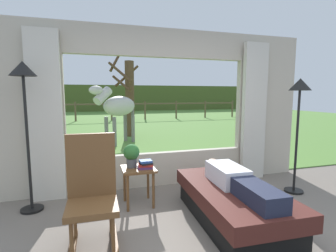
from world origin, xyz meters
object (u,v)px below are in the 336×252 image
reclining_person (236,180)px  side_table (138,175)px  horse (118,107)px  floor_lamp_right (299,101)px  book_stack (145,164)px  potted_plant (131,154)px  recliner_sofa (233,203)px  floor_lamp_left (24,91)px  pasture_tree (129,96)px  rocking_chair (92,192)px

reclining_person → side_table: size_ratio=2.76×
horse → side_table: bearing=135.7°
floor_lamp_right → book_stack: bearing=175.7°
potted_plant → book_stack: size_ratio=1.49×
recliner_sofa → floor_lamp_left: floor_lamp_left is taller
recliner_sofa → floor_lamp_left: 2.90m
recliner_sofa → book_stack: 1.21m
floor_lamp_left → pasture_tree: bearing=69.7°
book_stack → floor_lamp_left: size_ratio=0.11×
potted_plant → floor_lamp_right: 2.60m
potted_plant → book_stack: 0.24m
rocking_chair → floor_lamp_left: (-0.77, 1.01, 1.00)m
reclining_person → floor_lamp_left: floor_lamp_left is taller
side_table → potted_plant: (-0.08, 0.06, 0.28)m
horse → pasture_tree: bearing=-62.7°
book_stack → horse: horse is taller
reclining_person → recliner_sofa: bearing=92.5°
reclining_person → book_stack: size_ratio=6.68×
pasture_tree → reclining_person: bearing=-87.3°
side_table → floor_lamp_left: 1.79m
reclining_person → potted_plant: (-1.08, 0.88, 0.18)m
potted_plant → floor_lamp_left: bearing=172.9°
side_table → pasture_tree: (0.69, 5.80, 1.05)m
recliner_sofa → rocking_chair: 1.64m
rocking_chair → recliner_sofa: bearing=1.8°
floor_lamp_left → floor_lamp_right: 3.81m
floor_lamp_right → horse: (-2.25, 4.62, -0.26)m
reclining_person → floor_lamp_right: size_ratio=0.82×
recliner_sofa → horse: size_ratio=1.00×
rocking_chair → potted_plant: size_ratio=3.50×
recliner_sofa → reclining_person: bearing=-87.5°
floor_lamp_right → horse: 5.14m
potted_plant → recliner_sofa: bearing=-37.5°
recliner_sofa → rocking_chair: bearing=-176.8°
potted_plant → book_stack: potted_plant is taller
recliner_sofa → book_stack: book_stack is taller
potted_plant → pasture_tree: 5.84m
book_stack → floor_lamp_left: (-1.46, 0.28, 0.97)m
floor_lamp_left → pasture_tree: size_ratio=0.57×
floor_lamp_right → rocking_chair: bearing=-169.6°
rocking_chair → book_stack: (0.69, 0.73, 0.03)m
potted_plant → floor_lamp_left: (-1.29, 0.16, 0.85)m
reclining_person → potted_plant: size_ratio=4.48×
floor_lamp_left → reclining_person: bearing=-23.7°
reclining_person → floor_lamp_right: 1.76m
recliner_sofa → pasture_tree: bearing=95.2°
floor_lamp_left → book_stack: bearing=-11.0°
side_table → pasture_tree: size_ratio=0.15×
book_stack → pasture_tree: bearing=84.2°
reclining_person → book_stack: 1.19m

